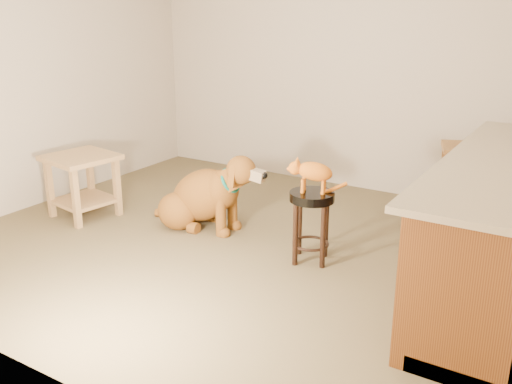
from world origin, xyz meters
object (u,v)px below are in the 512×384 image
Objects in this scene: side_table at (82,176)px; tabby_kitten at (311,172)px; golden_retriever at (204,197)px; padded_stool at (312,212)px; wood_stool at (462,185)px.

tabby_kitten is at bearing 5.85° from side_table.
side_table is 1.19m from golden_retriever.
side_table is 0.55× the size of golden_retriever.
golden_retriever reaches higher than padded_stool.
golden_retriever is at bearing 17.79° from side_table.
wood_stool is 1.14× the size of side_table.
wood_stool is 2.28m from golden_retriever.
side_table is (-3.06, -1.57, -0.00)m from wood_stool.
tabby_kitten is (2.24, 0.23, 0.33)m from side_table.
golden_retriever is at bearing -147.97° from wood_stool.
side_table is at bearing 166.70° from tabby_kitten.
wood_stool is 3.44m from side_table.
wood_stool is 0.62× the size of golden_retriever.
tabby_kitten is (1.11, -0.13, 0.43)m from golden_retriever.
tabby_kitten reaches higher than wood_stool.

